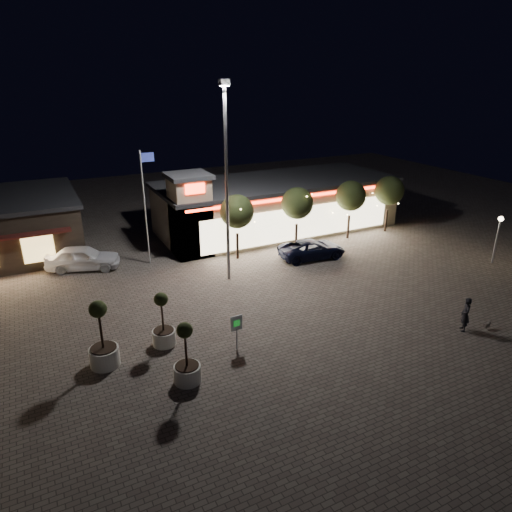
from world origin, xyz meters
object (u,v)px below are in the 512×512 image
white_sedan (83,258)px  planter_left (103,346)px  planter_mid (187,364)px  pickup_truck (312,249)px  valet_sign (236,326)px  pedestrian (465,315)px

white_sedan → planter_left: size_ratio=1.47×
planter_left → planter_mid: planter_left is taller
pickup_truck → planter_left: 17.42m
white_sedan → planter_mid: bearing=-152.0°
pickup_truck → valet_sign: (-9.93, -8.49, 0.60)m
planter_left → planter_mid: size_ratio=1.13×
pickup_truck → white_sedan: bearing=77.1°
pedestrian → planter_left: planter_left is taller
pedestrian → pickup_truck: bearing=-138.6°
pickup_truck → planter_mid: (-12.92, -9.87, 0.22)m
white_sedan → pedestrian: 24.34m
pickup_truck → white_sedan: size_ratio=1.01×
planter_mid → valet_sign: (2.99, 1.38, 0.38)m
pedestrian → planter_left: size_ratio=0.56×
pickup_truck → pedestrian: (1.49, -12.26, 0.25)m
pickup_truck → planter_left: bearing=120.0°
white_sedan → valet_sign: bearing=-139.7°
planter_left → pickup_truck: bearing=23.6°
pickup_truck → planter_left: size_ratio=1.49×
white_sedan → valet_sign: 14.86m
pedestrian → planter_left: 18.22m
planter_mid → valet_sign: bearing=24.7°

